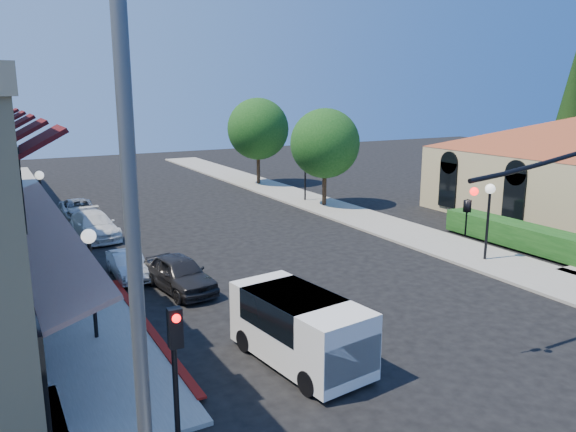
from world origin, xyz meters
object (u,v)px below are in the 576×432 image
street_tree_b (258,129)px  cobra_streetlight (162,270)px  parked_car_b (128,265)px  conifer_far (571,107)px  lamppost_left_near (90,256)px  parked_car_a (179,273)px  white_van (301,325)px  lamppost_right_near (489,202)px  parked_car_c (94,225)px  lamppost_left_far (41,187)px  lamppost_right_far (305,163)px  secondary_signal (175,353)px  street_tree_a (325,143)px  parked_car_d (78,209)px

street_tree_b → cobra_streetlight: bearing=-117.8°
street_tree_b → parked_car_b: 24.09m
conifer_far → lamppost_left_near: 38.02m
parked_car_a → parked_car_b: bearing=111.4°
conifer_far → cobra_streetlight: conifer_far is taller
white_van → parked_car_a: bearing=98.5°
lamppost_right_near → white_van: size_ratio=0.76×
lamppost_right_near → parked_car_c: 19.66m
lamppost_left_near → parked_car_a: 5.23m
parked_car_b → conifer_far: bearing=7.8°
parked_car_a → lamppost_left_far: bearing=100.9°
lamppost_left_far → parked_car_b: (2.30, -8.42, -2.19)m
cobra_streetlight → parked_car_b: size_ratio=2.79×
cobra_streetlight → lamppost_right_far: 31.53m
street_tree_b → parked_car_a: 25.25m
parked_car_a → parked_car_b: (-1.40, 2.51, -0.14)m
conifer_far → street_tree_b: (-19.20, 14.00, -1.82)m
secondary_signal → lamppost_left_far: 20.60m
lamppost_left_far → parked_car_b: lamppost_left_far is taller
lamppost_left_far → parked_car_b: 9.00m
secondary_signal → parked_car_a: (3.20, 9.67, -1.63)m
lamppost_left_far → lamppost_right_near: size_ratio=1.00×
street_tree_a → parked_car_a: street_tree_a is taller
lamppost_right_far → parked_car_b: size_ratio=1.07×
lamppost_right_far → parked_car_d: lamppost_right_far is taller
lamppost_right_near → white_van: 13.04m
lamppost_left_near → parked_car_b: size_ratio=1.07×
street_tree_a → street_tree_b: street_tree_b is taller
secondary_signal → parked_car_a: 10.31m
parked_car_c → secondary_signal: bearing=-99.1°
street_tree_b → lamppost_right_near: street_tree_b is taller
cobra_streetlight → white_van: (5.45, 5.66, -4.12)m
lamppost_left_near → white_van: lamppost_left_near is taller
street_tree_b → lamppost_left_far: (-17.30, -10.00, -1.81)m
parked_car_a → parked_car_d: (-1.40, 14.92, -0.11)m
secondary_signal → lamppost_left_near: 6.63m
conifer_far → lamppost_right_far: size_ratio=3.08×
parked_car_d → street_tree_a: bearing=-12.9°
lamppost_right_near → parked_car_d: size_ratio=0.85×
conifer_far → street_tree_b: conifer_far is taller
secondary_signal → white_van: bearing=27.6°
parked_car_b → parked_car_c: parked_car_c is taller
lamppost_right_far → parked_car_b: bearing=-144.7°
street_tree_b → parked_car_c: 19.04m
lamppost_left_far → secondary_signal: bearing=-88.6°
white_van → parked_car_d: bearing=96.4°
street_tree_b → lamppost_left_far: size_ratio=1.97×
lamppost_left_far → lamppost_right_near: 22.02m
conifer_far → parked_car_c: 34.78m
secondary_signal → lamppost_right_near: bearing=21.8°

